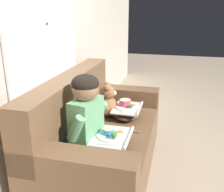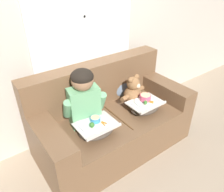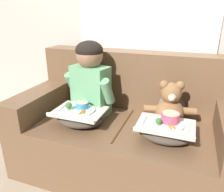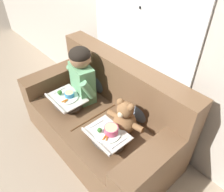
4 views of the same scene
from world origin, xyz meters
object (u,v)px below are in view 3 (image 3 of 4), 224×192
(throw_pillow_behind_child, at_px, (101,88))
(lap_tray_child, at_px, (80,116))
(throw_pillow_behind_teddy, at_px, (173,97))
(teddy_bear, at_px, (170,107))
(child_figure, at_px, (90,75))
(lap_tray_teddy, at_px, (165,130))
(couch, at_px, (128,130))

(throw_pillow_behind_child, xyz_separation_m, lap_tray_child, (-0.00, -0.43, -0.09))
(throw_pillow_behind_child, bearing_deg, throw_pillow_behind_teddy, 0.00)
(teddy_bear, xyz_separation_m, lap_tray_child, (-0.66, -0.21, -0.09))
(child_figure, bearing_deg, lap_tray_child, -90.01)
(throw_pillow_behind_child, xyz_separation_m, lap_tray_teddy, (0.66, -0.43, -0.09))
(couch, relative_size, lap_tray_child, 4.51)
(child_figure, relative_size, teddy_bear, 1.58)
(child_figure, bearing_deg, throw_pillow_behind_child, 89.94)
(throw_pillow_behind_child, relative_size, throw_pillow_behind_teddy, 1.08)
(lap_tray_child, bearing_deg, throw_pillow_behind_teddy, 33.11)
(throw_pillow_behind_teddy, bearing_deg, lap_tray_teddy, -89.79)
(throw_pillow_behind_teddy, relative_size, teddy_bear, 0.83)
(child_figure, distance_m, lap_tray_teddy, 0.75)
(couch, distance_m, teddy_bear, 0.43)
(throw_pillow_behind_child, xyz_separation_m, child_figure, (-0.00, -0.21, 0.18))
(couch, xyz_separation_m, child_figure, (-0.33, -0.01, 0.46))
(throw_pillow_behind_child, distance_m, lap_tray_teddy, 0.79)
(throw_pillow_behind_teddy, height_order, lap_tray_child, throw_pillow_behind_teddy)
(child_figure, xyz_separation_m, lap_tray_teddy, (0.66, -0.21, -0.27))
(throw_pillow_behind_child, relative_size, teddy_bear, 0.89)
(couch, distance_m, lap_tray_child, 0.44)
(throw_pillow_behind_teddy, xyz_separation_m, lap_tray_child, (-0.66, -0.43, -0.09))
(couch, relative_size, lap_tray_teddy, 4.58)
(throw_pillow_behind_child, bearing_deg, lap_tray_teddy, -32.98)
(couch, height_order, lap_tray_teddy, couch)
(throw_pillow_behind_teddy, relative_size, child_figure, 0.52)
(throw_pillow_behind_child, distance_m, child_figure, 0.28)
(throw_pillow_behind_teddy, height_order, child_figure, child_figure)
(child_figure, bearing_deg, couch, 1.98)
(lap_tray_child, bearing_deg, couch, 34.53)
(throw_pillow_behind_teddy, distance_m, teddy_bear, 0.22)
(teddy_bear, relative_size, lap_tray_child, 1.01)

